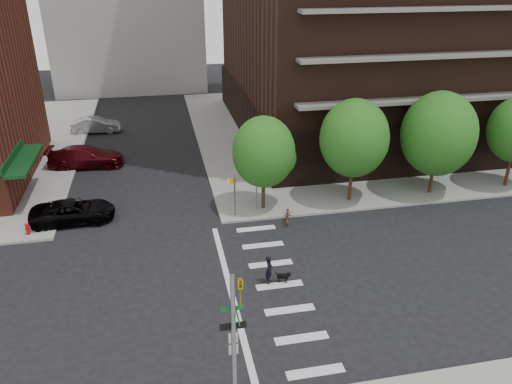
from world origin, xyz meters
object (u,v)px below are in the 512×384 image
Objects in this scene: parked_car_silver at (96,125)px; parked_car_black at (73,212)px; scooter at (288,215)px; parked_car_maroon at (86,157)px; fire_hydrant at (28,228)px; traffic_signal at (235,360)px; dog_walker at (269,270)px.

parked_car_black is at bearing -178.65° from parked_car_silver.
parked_car_maroon is at bearing 154.30° from scooter.
scooter is at bearing -4.75° from fire_hydrant.
parked_car_silver is (-0.13, 18.35, 0.03)m from parked_car_black.
parked_car_black is at bearing 114.47° from traffic_signal.
dog_walker is (10.73, -27.19, 0.04)m from parked_car_silver.
parked_car_black is 9.49m from parked_car_maroon.
dog_walker is (10.73, -18.33, -0.07)m from parked_car_maroon.
parked_car_silver is (-7.73, 35.04, -1.96)m from traffic_signal.
traffic_signal is 18.42m from fire_hydrant.
traffic_signal reaches higher than fire_hydrant.
traffic_signal is 1.17× the size of parked_car_black.
parked_car_maroon reaches higher than scooter.
traffic_signal is 15.24m from scooter.
fire_hydrant is at bearing 123.26° from traffic_signal.
parked_car_black reaches higher than fire_hydrant.
parked_car_black is (-7.60, 16.70, -1.99)m from traffic_signal.
parked_car_black is at bearing -175.32° from parked_car_maroon.
parked_car_silver is at bearing 139.08° from scooter.
parked_car_silver is at bearing -3.04° from parked_car_black.
scooter reaches higher than fire_hydrant.
traffic_signal reaches higher than dog_walker.
fire_hydrant is 2.81m from parked_car_black.
fire_hydrant is (-10.03, 15.29, -2.15)m from traffic_signal.
parked_car_maroon is 3.26× the size of scooter.
traffic_signal is at bearing -166.63° from parked_car_silver.
dog_walker is at bearing -145.78° from parked_car_maroon.
scooter is at bearing -128.54° from parked_car_maroon.
fire_hydrant is 19.88m from parked_car_silver.
dog_walker reaches higher than fire_hydrant.
parked_car_black is 1.14× the size of parked_car_silver.
dog_walker reaches higher than parked_car_black.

